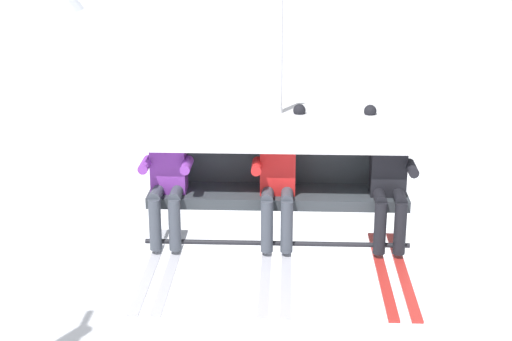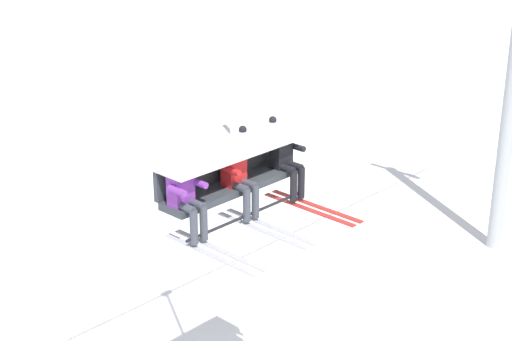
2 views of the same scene
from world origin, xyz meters
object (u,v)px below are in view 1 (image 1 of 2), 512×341
Objects in this scene: chairlift_chair at (278,136)px; skier_purple at (167,179)px; skier_red at (278,178)px; skier_black at (389,179)px.

chairlift_chair reaches higher than skier_purple.
chairlift_chair is 0.39m from skier_red.
chairlift_chair is at bearing 90.89° from skier_red.
chairlift_chair reaches higher than skier_black.
chairlift_chair is at bearing 12.39° from skier_purple.
chairlift_chair is 2.80× the size of skier_red.
chairlift_chair is at bearing 167.94° from skier_black.
skier_purple is 1.00× the size of skier_red.
skier_black is (0.99, 0.00, -0.00)m from skier_red.
skier_red is at bearing 0.39° from skier_purple.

